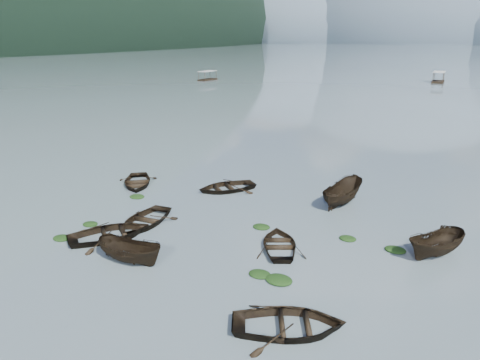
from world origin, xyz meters
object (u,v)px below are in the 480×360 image
at_px(rowboat_3, 280,247).
at_px(pontoon_centre, 438,83).
at_px(rowboat_0, 144,224).
at_px(pontoon_left, 208,80).

xyz_separation_m(rowboat_3, pontoon_centre, (5.75, 101.81, 0.00)).
height_order(rowboat_0, pontoon_centre, pontoon_centre).
bearing_deg(rowboat_0, pontoon_left, 114.46).
xyz_separation_m(pontoon_left, pontoon_centre, (56.25, 19.72, 0.00)).
distance_m(rowboat_3, pontoon_left, 96.38).
bearing_deg(rowboat_0, pontoon_centre, 79.64).
relative_size(rowboat_0, rowboat_3, 1.14).
height_order(pontoon_left, pontoon_centre, pontoon_centre).
bearing_deg(rowboat_3, pontoon_centre, -118.05).
distance_m(rowboat_0, pontoon_centre, 103.51).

